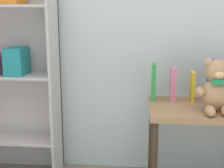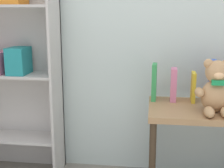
{
  "view_description": "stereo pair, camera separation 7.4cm",
  "coord_description": "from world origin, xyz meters",
  "px_view_note": "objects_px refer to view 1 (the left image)",
  "views": [
    {
      "loc": [
        -0.07,
        -0.78,
        1.16
      ],
      "look_at": [
        -0.25,
        1.15,
        0.72
      ],
      "focal_mm": 50.0,
      "sensor_mm": 36.0,
      "label": 1
    },
    {
      "loc": [
        -0.0,
        -0.77,
        1.16
      ],
      "look_at": [
        -0.25,
        1.15,
        0.72
      ],
      "focal_mm": 50.0,
      "sensor_mm": 36.0,
      "label": 2
    }
  ],
  "objects_px": {
    "book_standing_pink": "(173,84)",
    "book_standing_yellow": "(192,86)",
    "bookshelf_side": "(8,61)",
    "teddy_bear": "(216,88)",
    "book_standing_blue": "(212,80)",
    "book_standing_green": "(154,82)",
    "display_table": "(204,121)"
  },
  "relations": [
    {
      "from": "book_standing_blue",
      "to": "book_standing_green",
      "type": "bearing_deg",
      "value": -176.65
    },
    {
      "from": "book_standing_pink",
      "to": "teddy_bear",
      "type": "bearing_deg",
      "value": -43.33
    },
    {
      "from": "display_table",
      "to": "book_standing_green",
      "type": "height_order",
      "value": "book_standing_green"
    },
    {
      "from": "bookshelf_side",
      "to": "book_standing_pink",
      "type": "xyz_separation_m",
      "value": [
        1.15,
        -0.09,
        -0.12
      ]
    },
    {
      "from": "display_table",
      "to": "book_standing_pink",
      "type": "distance_m",
      "value": 0.31
    },
    {
      "from": "display_table",
      "to": "book_standing_green",
      "type": "distance_m",
      "value": 0.4
    },
    {
      "from": "display_table",
      "to": "book_standing_pink",
      "type": "height_order",
      "value": "book_standing_pink"
    },
    {
      "from": "book_standing_pink",
      "to": "book_standing_yellow",
      "type": "relative_size",
      "value": 1.12
    },
    {
      "from": "bookshelf_side",
      "to": "book_standing_blue",
      "type": "relative_size",
      "value": 5.48
    },
    {
      "from": "bookshelf_side",
      "to": "display_table",
      "type": "relative_size",
      "value": 2.14
    },
    {
      "from": "bookshelf_side",
      "to": "teddy_bear",
      "type": "height_order",
      "value": "bookshelf_side"
    },
    {
      "from": "display_table",
      "to": "book_standing_pink",
      "type": "relative_size",
      "value": 3.2
    },
    {
      "from": "book_standing_green",
      "to": "book_standing_yellow",
      "type": "bearing_deg",
      "value": 2.14
    },
    {
      "from": "teddy_bear",
      "to": "display_table",
      "type": "bearing_deg",
      "value": 110.3
    },
    {
      "from": "book_standing_green",
      "to": "book_standing_blue",
      "type": "distance_m",
      "value": 0.38
    },
    {
      "from": "teddy_bear",
      "to": "book_standing_pink",
      "type": "relative_size",
      "value": 1.45
    },
    {
      "from": "book_standing_green",
      "to": "book_standing_pink",
      "type": "height_order",
      "value": "book_standing_green"
    },
    {
      "from": "book_standing_pink",
      "to": "book_standing_yellow",
      "type": "distance_m",
      "value": 0.13
    },
    {
      "from": "display_table",
      "to": "teddy_bear",
      "type": "bearing_deg",
      "value": -69.7
    },
    {
      "from": "book_standing_green",
      "to": "book_standing_blue",
      "type": "bearing_deg",
      "value": 5.57
    },
    {
      "from": "bookshelf_side",
      "to": "book_standing_blue",
      "type": "bearing_deg",
      "value": -2.67
    },
    {
      "from": "bookshelf_side",
      "to": "display_table",
      "type": "xyz_separation_m",
      "value": [
        1.33,
        -0.22,
        -0.32
      ]
    },
    {
      "from": "book_standing_pink",
      "to": "book_standing_yellow",
      "type": "height_order",
      "value": "book_standing_pink"
    },
    {
      "from": "display_table",
      "to": "bookshelf_side",
      "type": "bearing_deg",
      "value": 170.53
    },
    {
      "from": "book_standing_yellow",
      "to": "book_standing_green",
      "type": "bearing_deg",
      "value": -178.72
    },
    {
      "from": "bookshelf_side",
      "to": "book_standing_yellow",
      "type": "height_order",
      "value": "bookshelf_side"
    },
    {
      "from": "book_standing_green",
      "to": "book_standing_yellow",
      "type": "xyz_separation_m",
      "value": [
        0.25,
        -0.0,
        -0.03
      ]
    },
    {
      "from": "book_standing_yellow",
      "to": "book_standing_blue",
      "type": "relative_size",
      "value": 0.72
    },
    {
      "from": "teddy_bear",
      "to": "book_standing_green",
      "type": "relative_size",
      "value": 1.29
    },
    {
      "from": "teddy_bear",
      "to": "book_standing_blue",
      "type": "bearing_deg",
      "value": 83.56
    },
    {
      "from": "bookshelf_side",
      "to": "book_standing_pink",
      "type": "distance_m",
      "value": 1.16
    },
    {
      "from": "book_standing_pink",
      "to": "book_standing_blue",
      "type": "bearing_deg",
      "value": 7.29
    }
  ]
}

